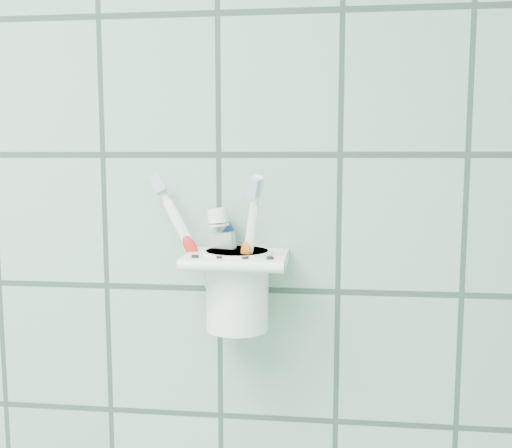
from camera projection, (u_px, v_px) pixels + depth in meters
holder_bracket at (237, 260)px, 0.70m from camera, size 0.12×0.10×0.04m
cup at (237, 287)px, 0.71m from camera, size 0.09×0.09×0.10m
toothbrush_pink at (229, 239)px, 0.70m from camera, size 0.10×0.04×0.20m
toothbrush_blue at (238, 233)px, 0.71m from camera, size 0.05×0.07×0.22m
toothbrush_orange at (239, 242)px, 0.72m from camera, size 0.04×0.07×0.20m
toothpaste_tube at (228, 256)px, 0.72m from camera, size 0.05×0.04×0.15m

